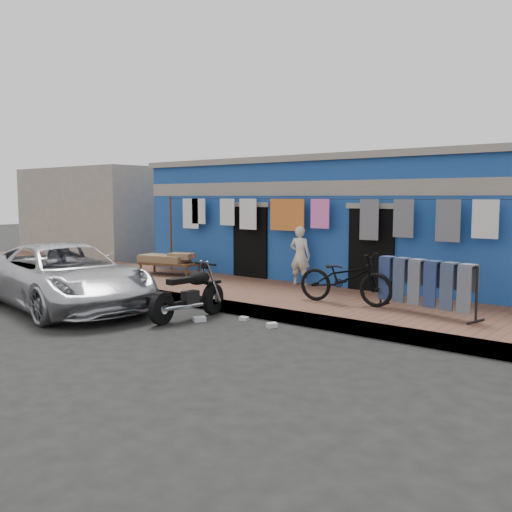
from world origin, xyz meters
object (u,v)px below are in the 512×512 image
(seated_person, at_px, (300,256))
(car, at_px, (65,275))
(charpoy, at_px, (170,264))
(jeans_rack, at_px, (425,286))
(bicycle, at_px, (345,272))
(motorcycle, at_px, (188,292))

(seated_person, bearing_deg, car, 47.31)
(charpoy, relative_size, jeans_rack, 0.85)
(car, xyz_separation_m, charpoy, (-0.83, 3.72, -0.17))
(car, relative_size, charpoy, 2.75)
(bicycle, relative_size, jeans_rack, 0.90)
(bicycle, distance_m, motorcycle, 3.09)
(charpoy, bearing_deg, car, -77.37)
(seated_person, distance_m, jeans_rack, 3.92)
(car, bearing_deg, charpoy, 22.24)
(jeans_rack, bearing_deg, charpoy, 175.34)
(motorcycle, bearing_deg, car, -159.59)
(seated_person, height_order, jeans_rack, seated_person)
(jeans_rack, bearing_deg, bicycle, -177.02)
(motorcycle, bearing_deg, seated_person, 90.95)
(jeans_rack, bearing_deg, motorcycle, -149.56)
(bicycle, distance_m, charpoy, 5.89)
(seated_person, distance_m, bicycle, 2.52)
(car, height_order, jeans_rack, car)
(car, bearing_deg, bicycle, -49.19)
(car, distance_m, charpoy, 3.82)
(seated_person, height_order, bicycle, seated_person)
(bicycle, xyz_separation_m, charpoy, (-5.84, 0.69, -0.34))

